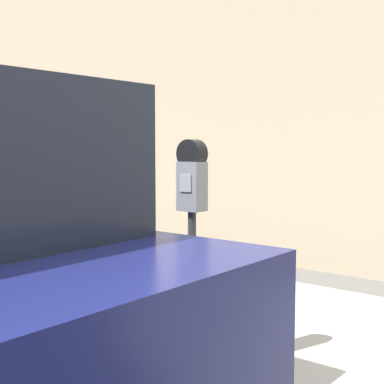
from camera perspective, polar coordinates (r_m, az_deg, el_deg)
The scene contains 2 objects.
sidewalk at distance 4.18m, azimuth 16.11°, elevation -16.12°, with size 24.00×2.80×0.11m.
parking_meter at distance 3.30m, azimuth -0.00°, elevation -1.30°, with size 0.18×0.13×1.47m.
Camera 1 is at (1.48, -1.42, 1.54)m, focal length 50.00 mm.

